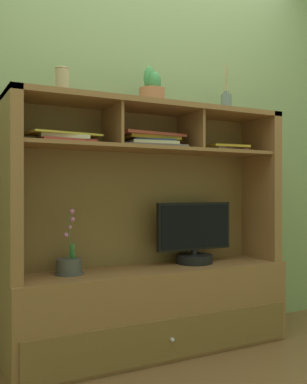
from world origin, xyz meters
name	(u,v)px	position (x,y,z in m)	size (l,w,h in m)	color
floor_plane	(153,352)	(0.00, 0.00, -0.01)	(6.00, 6.00, 0.02)	brown
back_wall	(136,115)	(0.00, 0.23, 1.40)	(6.00, 0.02, 2.80)	#869F69
media_console	(153,277)	(0.00, 0.01, 0.42)	(1.64, 0.44, 1.42)	olive
tv_monitor	(194,238)	(0.29, 0.02, 0.64)	(0.51, 0.22, 0.37)	black
potted_orchid	(69,265)	(-0.49, 0.03, 0.53)	(0.15, 0.15, 0.35)	#4A4A49
magazine_stack_left	(151,141)	(-0.01, 0.02, 1.21)	(0.42, 0.27, 0.08)	slate
magazine_stack_centre	(225,149)	(0.52, 0.01, 1.19)	(0.28, 0.24, 0.04)	#9B3930
magazine_stack_right	(64,138)	(-0.53, -0.01, 1.20)	(0.38, 0.24, 0.05)	#AD3835
diffuser_bottle	(226,103)	(0.53, 0.02, 1.48)	(0.07, 0.07, 0.31)	slate
potted_succulent	(152,90)	(0.00, 0.02, 1.51)	(0.17, 0.17, 0.23)	#B16D47
ceramic_vase	(62,81)	(-0.53, 0.00, 1.49)	(0.07, 0.07, 0.14)	tan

